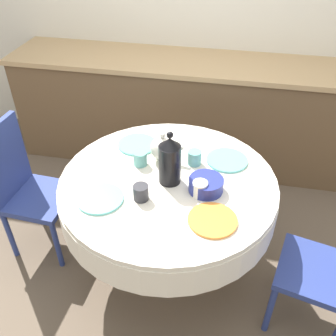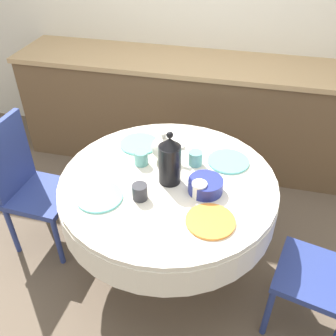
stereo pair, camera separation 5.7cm
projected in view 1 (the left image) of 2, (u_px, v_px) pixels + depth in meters
The scene contains 16 objects.
ground_plane at pixel (168, 266), 2.58m from camera, with size 12.00×12.00×0.00m, color brown.
wall_back at pixel (208, 4), 3.10m from camera, with size 7.00×0.05×2.60m.
kitchen_counter at pixel (198, 112), 3.34m from camera, with size 3.24×0.64×0.94m.
dining_table at pixel (168, 196), 2.19m from camera, with size 1.24×1.24×0.77m.
chair_right at pixel (26, 185), 2.46m from camera, with size 0.42×0.42×0.96m.
plate_near_left at pixel (100, 199), 1.97m from camera, with size 0.25×0.25×0.01m, color #60BCB7.
cup_near_left at pixel (141, 192), 1.96m from camera, with size 0.08×0.08×0.09m, color #28282D.
plate_near_right at pixel (213, 220), 1.85m from camera, with size 0.25×0.25×0.01m, color orange.
cup_near_right at pixel (200, 189), 1.98m from camera, with size 0.08×0.08×0.09m, color white.
plate_far_left at pixel (137, 144), 2.38m from camera, with size 0.25×0.25×0.01m, color #60BCB7.
cup_far_left at pixel (140, 158), 2.20m from camera, with size 0.08×0.08×0.09m, color #5BA39E.
plate_far_right at pixel (227, 160), 2.25m from camera, with size 0.25×0.25×0.01m, color #60BCB7.
cup_far_right at pixel (194, 158), 2.20m from camera, with size 0.08×0.08×0.09m, color #5BA39E.
coffee_carafe at pixel (170, 161), 2.02m from camera, with size 0.12×0.12×0.32m.
teapot at pixel (163, 148), 2.21m from camera, with size 0.20×0.15×0.19m.
fruit_bowl at pixel (206, 185), 2.01m from camera, with size 0.19×0.19×0.07m, color navy.
Camera 1 is at (0.32, -1.61, 2.10)m, focal length 40.00 mm.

